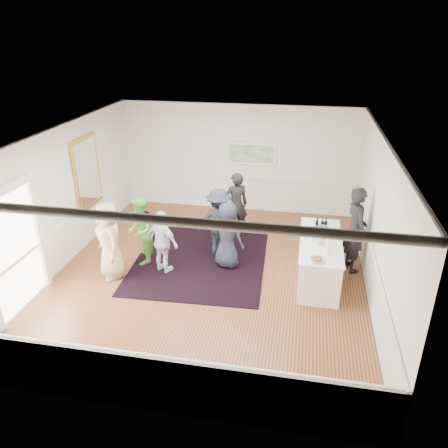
% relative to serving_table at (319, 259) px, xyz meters
% --- Properties ---
extents(floor, '(8.00, 8.00, 0.00)m').
position_rel_serving_table_xyz_m(floor, '(-2.43, -0.27, -0.48)').
color(floor, brown).
rests_on(floor, ground).
extents(ceiling, '(7.00, 8.00, 0.02)m').
position_rel_serving_table_xyz_m(ceiling, '(-2.43, -0.27, 2.72)').
color(ceiling, white).
rests_on(ceiling, wall_back).
extents(wall_left, '(0.02, 8.00, 3.20)m').
position_rel_serving_table_xyz_m(wall_left, '(-5.93, -0.27, 1.12)').
color(wall_left, white).
rests_on(wall_left, floor).
extents(wall_right, '(0.02, 8.00, 3.20)m').
position_rel_serving_table_xyz_m(wall_right, '(1.07, -0.27, 1.12)').
color(wall_right, white).
rests_on(wall_right, floor).
extents(wall_back, '(7.00, 0.02, 3.20)m').
position_rel_serving_table_xyz_m(wall_back, '(-2.43, 3.73, 1.12)').
color(wall_back, white).
rests_on(wall_back, floor).
extents(wall_front, '(7.00, 0.02, 3.20)m').
position_rel_serving_table_xyz_m(wall_front, '(-2.43, -4.27, 1.12)').
color(wall_front, white).
rests_on(wall_front, floor).
extents(wainscoting, '(7.00, 8.00, 1.00)m').
position_rel_serving_table_xyz_m(wainscoting, '(-2.43, -0.27, 0.02)').
color(wainscoting, white).
rests_on(wainscoting, floor).
extents(mirror, '(0.05, 1.25, 1.85)m').
position_rel_serving_table_xyz_m(mirror, '(-5.88, 1.03, 1.32)').
color(mirror, gold).
rests_on(mirror, wall_left).
extents(doorway, '(0.10, 1.78, 2.56)m').
position_rel_serving_table_xyz_m(doorway, '(-5.88, -2.17, 0.94)').
color(doorway, white).
rests_on(doorway, wall_left).
extents(landscape_painting, '(1.44, 0.06, 0.66)m').
position_rel_serving_table_xyz_m(landscape_painting, '(-2.03, 3.68, 1.30)').
color(landscape_painting, white).
rests_on(landscape_painting, wall_back).
extents(area_rug, '(3.28, 4.20, 0.02)m').
position_rel_serving_table_xyz_m(area_rug, '(-2.80, 0.50, -0.47)').
color(area_rug, black).
rests_on(area_rug, floor).
extents(serving_table, '(0.90, 2.36, 0.96)m').
position_rel_serving_table_xyz_m(serving_table, '(0.00, 0.00, 0.00)').
color(serving_table, white).
rests_on(serving_table, floor).
extents(bartender, '(0.68, 0.85, 2.01)m').
position_rel_serving_table_xyz_m(bartender, '(0.77, 0.58, 0.52)').
color(bartender, black).
rests_on(bartender, floor).
extents(guest_tan, '(1.01, 1.03, 1.79)m').
position_rel_serving_table_xyz_m(guest_tan, '(-4.58, -0.76, 0.41)').
color(guest_tan, tan).
rests_on(guest_tan, floor).
extents(guest_green, '(0.77, 0.91, 1.65)m').
position_rel_serving_table_xyz_m(guest_green, '(-4.15, -0.01, 0.34)').
color(guest_green, '#73CB51').
rests_on(guest_green, floor).
extents(guest_lilac, '(0.95, 0.71, 1.50)m').
position_rel_serving_table_xyz_m(guest_lilac, '(-3.50, -0.34, 0.27)').
color(guest_lilac, silver).
rests_on(guest_lilac, floor).
extents(guest_dark_a, '(1.10, 0.64, 1.69)m').
position_rel_serving_table_xyz_m(guest_dark_a, '(-2.43, 0.78, 0.36)').
color(guest_dark_a, '#202636').
rests_on(guest_dark_a, floor).
extents(guest_dark_b, '(0.76, 0.65, 1.77)m').
position_rel_serving_table_xyz_m(guest_dark_b, '(-2.18, 1.84, 0.40)').
color(guest_dark_b, black).
rests_on(guest_dark_b, floor).
extents(guest_navy, '(0.92, 0.78, 1.60)m').
position_rel_serving_table_xyz_m(guest_navy, '(-2.10, 0.18, 0.32)').
color(guest_navy, '#202636').
rests_on(guest_navy, floor).
extents(wine_bottles, '(0.27, 0.25, 0.31)m').
position_rel_serving_table_xyz_m(wine_bottles, '(0.00, 0.51, 0.63)').
color(wine_bottles, black).
rests_on(wine_bottles, serving_table).
extents(juice_pitchers, '(0.41, 0.68, 0.24)m').
position_rel_serving_table_xyz_m(juice_pitchers, '(-0.00, -0.27, 0.60)').
color(juice_pitchers, '#79B03F').
rests_on(juice_pitchers, serving_table).
extents(ice_bucket, '(0.26, 0.26, 0.25)m').
position_rel_serving_table_xyz_m(ice_bucket, '(0.02, 0.16, 0.59)').
color(ice_bucket, silver).
rests_on(ice_bucket, serving_table).
extents(nut_bowl, '(0.28, 0.28, 0.07)m').
position_rel_serving_table_xyz_m(nut_bowl, '(-0.09, -0.95, 0.51)').
color(nut_bowl, white).
rests_on(nut_bowl, serving_table).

